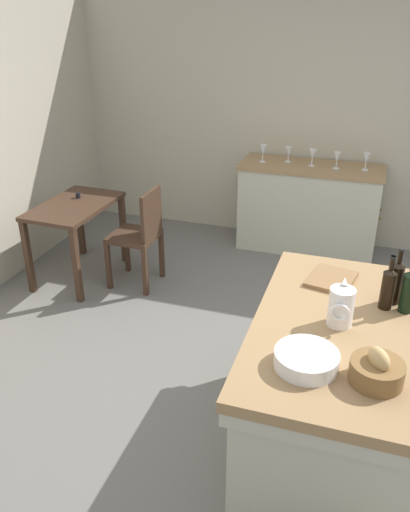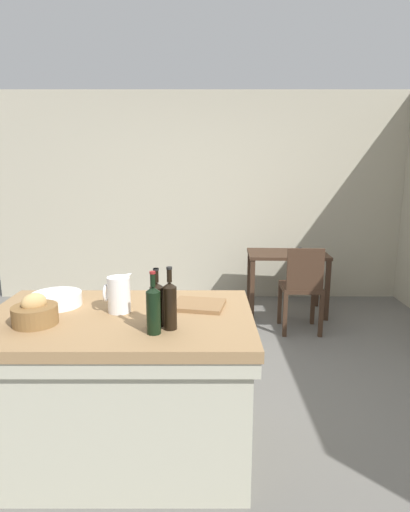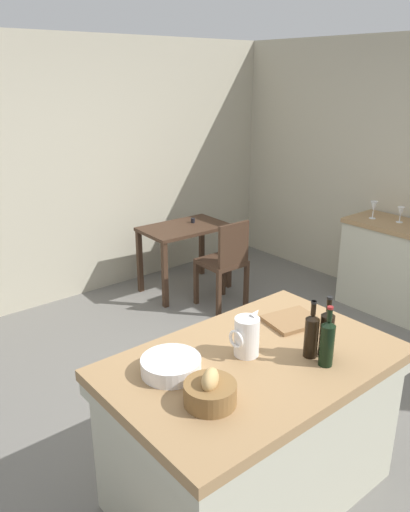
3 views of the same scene
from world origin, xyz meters
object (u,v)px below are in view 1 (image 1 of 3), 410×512
at_px(wine_glass_middle, 313,155).
at_px(wine_bottle_green, 408,290).
at_px(wash_bowl, 306,360).
at_px(wine_glass_right, 289,152).
at_px(wooden_chair, 140,234).
at_px(pitcher, 341,307).
at_px(island_table, 341,386).
at_px(cutting_board, 331,279).
at_px(wine_glass_far_left, 366,159).
at_px(wine_glass_far_right, 263,150).
at_px(wine_bottle_dark, 396,281).
at_px(writing_desk, 75,216).
at_px(wine_bottle_amber, 388,287).
at_px(side_cabinet, 308,208).
at_px(wine_glass_left, 337,157).
at_px(bread_basket, 377,370).

bearing_deg(wine_glass_middle, wine_bottle_green, -161.16).
distance_m(wash_bowl, wine_glass_right, 3.23).
xyz_separation_m(wooden_chair, pitcher, (-1.48, -1.82, 0.48)).
distance_m(island_table, cutting_board, 0.63).
distance_m(pitcher, wine_glass_middle, 2.74).
distance_m(cutting_board, wine_glass_far_left, 2.26).
relative_size(wooden_chair, wine_glass_far_right, 5.29).
xyz_separation_m(cutting_board, wine_bottle_dark, (-0.14, -0.35, 0.12)).
relative_size(writing_desk, wine_bottle_dark, 2.80).
height_order(wooden_chair, pitcher, pitcher).
height_order(wine_bottle_green, wine_glass_far_right, wine_bottle_green).
bearing_deg(wine_glass_middle, pitcher, -169.19).
bearing_deg(wine_glass_far_left, wash_bowl, 178.17).
xyz_separation_m(island_table, wooden_chair, (1.48, 1.88, 0.03)).
bearing_deg(wooden_chair, wine_bottle_amber, -121.28).
height_order(island_table, side_cabinet, side_cabinet).
xyz_separation_m(island_table, wine_bottle_dark, (0.31, -0.20, 0.53)).
relative_size(wash_bowl, cutting_board, 0.99).
bearing_deg(wine_bottle_dark, wine_bottle_amber, 151.15).
distance_m(wine_bottle_green, wine_glass_far_right, 2.78).
bearing_deg(wash_bowl, wine_bottle_dark, -27.45).
height_order(wine_glass_far_left, wine_glass_far_right, wine_glass_far_right).
bearing_deg(side_cabinet, wooden_chair, 133.21).
bearing_deg(cutting_board, writing_desk, 67.16).
bearing_deg(wine_bottle_dark, side_cabinet, 17.80).
bearing_deg(wine_glass_far_left, wine_glass_left, 95.91).
relative_size(pitcher, wine_bottle_dark, 0.76).
height_order(wooden_chair, wine_bottle_green, wine_bottle_green).
relative_size(wine_bottle_dark, wine_bottle_amber, 1.05).
xyz_separation_m(cutting_board, wine_glass_far_right, (2.22, 0.91, 0.13)).
bearing_deg(wine_bottle_amber, wine_bottle_dark, -28.85).
height_order(wine_glass_middle, wine_glass_far_right, wine_glass_far_right).
distance_m(island_table, wash_bowl, 0.62).
bearing_deg(wine_glass_middle, side_cabinet, -10.15).
distance_m(pitcher, wash_bowl, 0.42).
relative_size(wooden_chair, pitcher, 3.65).
relative_size(side_cabinet, cutting_board, 4.75).
bearing_deg(wine_glass_right, wooden_chair, 140.18).
height_order(pitcher, wine_glass_middle, pitcher).
relative_size(island_table, wine_glass_far_left, 9.28).
relative_size(writing_desk, cutting_board, 3.08).
height_order(wooden_chair, bread_basket, bread_basket).
height_order(bread_basket, wine_glass_right, wine_glass_right).
distance_m(wine_glass_middle, wine_glass_far_right, 0.49).
xyz_separation_m(bread_basket, cutting_board, (0.87, 0.28, -0.05)).
distance_m(wooden_chair, wine_glass_far_right, 1.54).
relative_size(pitcher, wine_bottle_green, 0.78).
distance_m(island_table, bread_basket, 0.63).
height_order(wine_bottle_dark, wine_bottle_amber, wine_bottle_dark).
xyz_separation_m(wine_bottle_dark, wine_bottle_amber, (-0.07, 0.04, -0.01)).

